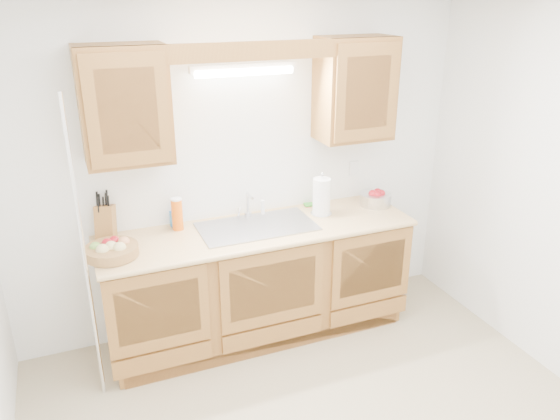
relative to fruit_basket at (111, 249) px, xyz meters
name	(u,v)px	position (x,y,z in m)	size (l,w,h in m)	color
room	(335,252)	(1.03, -1.12, 0.30)	(3.52, 3.50, 2.50)	tan
base_cabinets	(258,283)	(1.03, 0.08, -0.51)	(2.20, 0.60, 0.86)	olive
countertop	(258,230)	(1.03, 0.07, -0.07)	(2.30, 0.63, 0.04)	tan
upper_cabinet_left	(124,105)	(0.20, 0.22, 0.88)	(0.55, 0.33, 0.75)	olive
upper_cabinet_right	(355,89)	(1.86, 0.22, 0.88)	(0.55, 0.33, 0.75)	olive
valance	(255,51)	(1.03, 0.07, 1.19)	(2.20, 0.05, 0.12)	olive
fluorescent_fixture	(244,69)	(1.03, 0.30, 1.05)	(0.76, 0.08, 0.08)	white
sink	(257,236)	(1.03, 0.09, -0.12)	(0.84, 0.46, 0.36)	#9E9EA3
wire_shelf_pole	(85,259)	(-0.17, -0.18, 0.05)	(0.03, 0.03, 2.00)	silver
outlet_plate	(354,168)	(1.98, 0.38, 0.20)	(0.08, 0.01, 0.12)	white
fruit_basket	(111,249)	(0.00, 0.00, 0.00)	(0.45, 0.45, 0.11)	#AA7544
knife_block	(106,222)	(0.00, 0.29, 0.08)	(0.17, 0.23, 0.35)	olive
orange_canister	(177,214)	(0.49, 0.26, 0.07)	(0.10, 0.10, 0.24)	orange
soap_bottle	(176,216)	(0.49, 0.31, 0.04)	(0.08, 0.08, 0.17)	blue
sponge	(311,205)	(1.57, 0.32, -0.04)	(0.11, 0.08, 0.02)	#CC333F
paper_towel	(322,197)	(1.57, 0.13, 0.10)	(0.17, 0.17, 0.34)	silver
apple_bowl	(376,198)	(2.06, 0.15, 0.01)	(0.32, 0.32, 0.13)	silver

